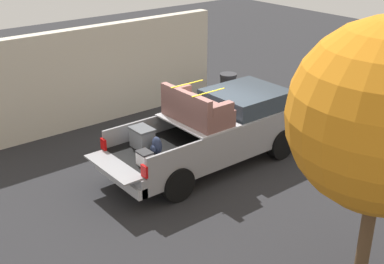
% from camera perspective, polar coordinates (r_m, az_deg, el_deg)
% --- Properties ---
extents(ground_plane, '(40.00, 40.00, 0.00)m').
position_cam_1_polar(ground_plane, '(13.45, 2.00, -3.65)').
color(ground_plane, '#262628').
extents(pickup_truck, '(6.05, 2.06, 2.23)m').
position_cam_1_polar(pickup_truck, '(13.25, 3.21, 0.45)').
color(pickup_truck, gray).
rests_on(pickup_truck, ground_plane).
extents(building_facade, '(8.84, 0.36, 3.03)m').
position_cam_1_polar(building_facade, '(15.93, -10.99, 6.26)').
color(building_facade, beige).
rests_on(building_facade, ground_plane).
extents(trash_can, '(0.60, 0.60, 0.98)m').
position_cam_1_polar(trash_can, '(17.84, 4.07, 5.08)').
color(trash_can, '#2D2D33').
rests_on(trash_can, ground_plane).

